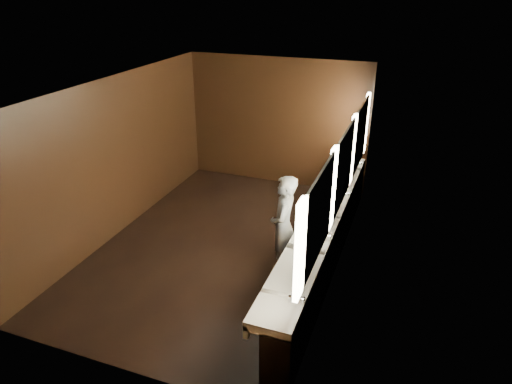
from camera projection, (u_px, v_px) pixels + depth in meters
floor at (223, 245)px, 8.04m from camera, size 6.00×6.00×0.00m
ceiling at (218, 86)px, 6.85m from camera, size 4.00×6.00×0.02m
wall_back at (277, 122)px, 9.99m from camera, size 4.00×0.02×2.80m
wall_front at (106, 273)px, 4.90m from camera, size 4.00×0.02×2.80m
wall_left at (118, 157)px, 8.07m from camera, size 0.02×6.00×2.80m
wall_right at (343, 190)px, 6.82m from camera, size 0.02×6.00×2.80m
sink_counter at (325, 239)px, 7.27m from camera, size 0.55×5.40×1.01m
mirror_band at (343, 168)px, 6.68m from camera, size 0.06×5.03×1.15m
person at (283, 226)px, 6.96m from camera, size 0.48×0.65×1.66m
trash_bin at (284, 306)px, 6.13m from camera, size 0.38×0.38×0.54m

